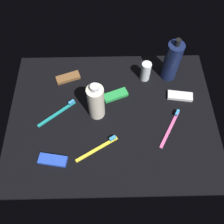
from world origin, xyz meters
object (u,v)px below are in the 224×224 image
Objects in this scene: deodorant_stick at (146,71)px; bodywash_bottle at (96,102)px; snack_bar_green at (115,95)px; toothbrush_yellow at (100,147)px; snack_bar_white at (180,96)px; toothbrush_pink at (171,127)px; lotion_bottle at (172,61)px; snack_bar_brown at (68,78)px; snack_bar_blue at (53,160)px; toothbrush_teal at (59,112)px.

bodywash_bottle is at bearing -140.17° from deodorant_stick.
toothbrush_yellow is at bearing -126.79° from snack_bar_green.
deodorant_stick is 0.90× the size of snack_bar_white.
lotion_bottle is at bearing 85.06° from toothbrush_pink.
snack_bar_brown is at bearing 133.85° from snack_bar_green.
snack_bar_blue is (-23.80, -28.15, 0.00)cm from snack_bar_green.
toothbrush_pink is at bearing -50.42° from snack_bar_brown.
deodorant_stick is 0.58× the size of toothbrush_yellow.
deodorant_stick is 0.63× the size of toothbrush_teal.
toothbrush_teal is at bearing 170.34° from toothbrush_pink.
snack_bar_blue is at bearing -140.73° from lotion_bottle.
deodorant_stick reaches higher than toothbrush_yellow.
lotion_bottle reaches higher than snack_bar_green.
toothbrush_yellow is 1.55× the size of snack_bar_white.
toothbrush_yellow reaches higher than snack_bar_green.
lotion_bottle is 1.14× the size of bodywash_bottle.
snack_bar_white is (5.84, 14.28, 0.14)cm from toothbrush_pink.
toothbrush_pink is 15.43cm from snack_bar_white.
toothbrush_yellow reaches higher than snack_bar_white.
toothbrush_pink and toothbrush_teal have the same top height.
snack_bar_white is at bearing 37.57° from snack_bar_blue.
toothbrush_teal is at bearing -158.68° from lotion_bottle.
bodywash_bottle is at bearing -1.80° from toothbrush_teal.
snack_bar_brown is at bearing 126.13° from bodywash_bottle.
snack_bar_brown and snack_bar_blue have the same top height.
snack_bar_blue is (-17.13, -4.69, 0.14)cm from toothbrush_yellow.
snack_bar_white is (14.16, -10.37, -3.94)cm from deodorant_stick.
deodorant_stick is 0.90× the size of snack_bar_blue.
snack_bar_green is (-23.83, -10.79, -8.67)cm from lotion_bottle.
snack_bar_brown is 1.00× the size of snack_bar_white.
snack_bar_brown is at bearing 179.29° from deodorant_stick.
snack_bar_green is at bearing 18.09° from toothbrush_teal.
bodywash_bottle is 36.69cm from snack_bar_white.
snack_bar_green is (20.80, -9.80, 0.00)cm from snack_bar_brown.
lotion_bottle is 15.06cm from snack_bar_white.
bodywash_bottle reaches higher than snack_bar_white.
toothbrush_teal reaches higher than snack_bar_brown.
snack_bar_blue is at bearing -114.33° from snack_bar_brown.
toothbrush_yellow is (-30.50, -34.24, -8.81)cm from lotion_bottle.
snack_bar_brown is (-42.38, 25.07, 0.14)cm from toothbrush_pink.
deodorant_stick is 0.90× the size of snack_bar_brown.
toothbrush_yellow and toothbrush_teal have the same top height.
snack_bar_white is at bearing 67.74° from toothbrush_pink.
bodywash_bottle is 1.80× the size of snack_bar_brown.
bodywash_bottle is 1.16× the size of toothbrush_yellow.
snack_bar_green is at bearing 144.72° from toothbrush_pink.
toothbrush_pink is at bearing -9.66° from toothbrush_teal.
snack_bar_blue is at bearing -143.50° from snack_bar_white.
deodorant_stick is at bearing 24.92° from toothbrush_teal.
snack_bar_brown is 49.41cm from snack_bar_white.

